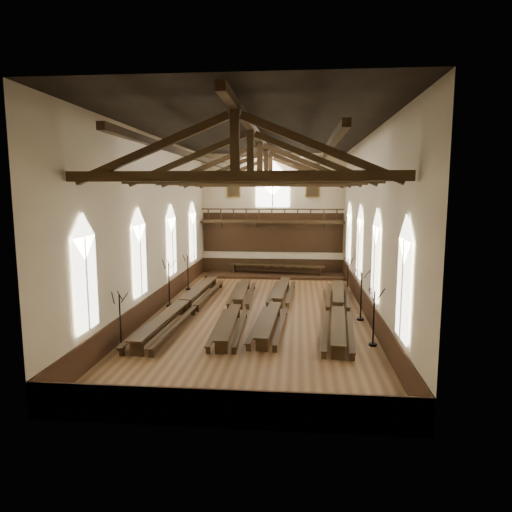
{
  "coord_description": "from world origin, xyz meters",
  "views": [
    {
      "loc": [
        2.11,
        -25.37,
        6.9
      ],
      "look_at": [
        -0.35,
        1.5,
        3.06
      ],
      "focal_mm": 32.0,
      "sensor_mm": 36.0,
      "label": 1
    }
  ],
  "objects": [
    {
      "name": "candelabrum_left_far",
      "position": [
        -5.55,
        5.65,
        0.76
      ],
      "size": [
        0.74,
        0.75,
        2.51
      ],
      "color": "black",
      "rests_on": "ground"
    },
    {
      "name": "end_window",
      "position": [
        0.0,
        12.9,
        7.22
      ],
      "size": [
        2.8,
        0.12,
        3.8
      ],
      "color": "white",
      "rests_on": "room_walls"
    },
    {
      "name": "refectory_row_a",
      "position": [
        -4.27,
        -0.53,
        0.56
      ],
      "size": [
        1.87,
        14.68,
        0.77
      ],
      "color": "#31200F",
      "rests_on": "ground"
    },
    {
      "name": "portraits",
      "position": [
        0.0,
        12.9,
        7.1
      ],
      "size": [
        7.75,
        0.09,
        1.45
      ],
      "color": "brown",
      "rests_on": "room_walls"
    },
    {
      "name": "minstrels_gallery",
      "position": [
        0.0,
        12.66,
        3.91
      ],
      "size": [
        11.8,
        1.24,
        3.7
      ],
      "color": "#31200F",
      "rests_on": "room_walls"
    },
    {
      "name": "refectory_row_d",
      "position": [
        4.43,
        -0.45,
        0.51
      ],
      "size": [
        1.97,
        14.05,
        0.7
      ],
      "color": "#31200F",
      "rests_on": "ground"
    },
    {
      "name": "side_windows",
      "position": [
        -0.0,
        -0.0,
        3.74
      ],
      "size": [
        11.85,
        19.8,
        4.5
      ],
      "color": "white",
      "rests_on": "room_walls"
    },
    {
      "name": "roof_trusses",
      "position": [
        0.0,
        -0.0,
        8.22
      ],
      "size": [
        11.7,
        25.7,
        2.8
      ],
      "color": "#31200F",
      "rests_on": "room_walls"
    },
    {
      "name": "refectory_row_c",
      "position": [
        0.96,
        0.21,
        0.51
      ],
      "size": [
        1.73,
        13.97,
        0.7
      ],
      "color": "#31200F",
      "rests_on": "ground"
    },
    {
      "name": "candelabrum_left_near",
      "position": [
        -5.55,
        -6.72,
        0.8
      ],
      "size": [
        0.76,
        0.78,
        2.62
      ],
      "color": "black",
      "rests_on": "ground"
    },
    {
      "name": "candelabrum_right_far",
      "position": [
        5.55,
        5.51,
        0.76
      ],
      "size": [
        0.75,
        0.73,
        2.5
      ],
      "color": "black",
      "rests_on": "ground"
    },
    {
      "name": "ground",
      "position": [
        0.0,
        0.0,
        0.0
      ],
      "size": [
        26.0,
        26.0,
        0.0
      ],
      "primitive_type": "plane",
      "color": "brown",
      "rests_on": "ground"
    },
    {
      "name": "candelabrum_right_near",
      "position": [
        5.55,
        -5.21,
        0.81
      ],
      "size": [
        0.77,
        0.81,
        2.66
      ],
      "color": "black",
      "rests_on": "ground"
    },
    {
      "name": "room_walls",
      "position": [
        0.0,
        0.0,
        6.46
      ],
      "size": [
        26.0,
        26.0,
        26.0
      ],
      "color": "beige",
      "rests_on": "ground"
    },
    {
      "name": "wainscot_band",
      "position": [
        0.0,
        0.0,
        0.6
      ],
      "size": [
        12.0,
        26.0,
        1.2
      ],
      "color": "#351D10",
      "rests_on": "ground"
    },
    {
      "name": "dais",
      "position": [
        0.46,
        11.4,
        0.1
      ],
      "size": [
        11.4,
        3.05,
        0.2
      ],
      "primitive_type": "cube",
      "color": "#351D10",
      "rests_on": "ground"
    },
    {
      "name": "candelabrum_right_mid",
      "position": [
        5.55,
        -1.08,
        0.85
      ],
      "size": [
        0.81,
        0.84,
        2.8
      ],
      "color": "black",
      "rests_on": "ground"
    },
    {
      "name": "refectory_row_b",
      "position": [
        -1.3,
        -0.33,
        0.49
      ],
      "size": [
        1.57,
        13.73,
        0.67
      ],
      "color": "#31200F",
      "rests_on": "ground"
    },
    {
      "name": "high_chairs",
      "position": [
        0.46,
        12.16,
        0.74
      ],
      "size": [
        5.85,
        0.46,
        0.99
      ],
      "color": "#31200F",
      "rests_on": "dais"
    },
    {
      "name": "high_table",
      "position": [
        0.46,
        11.4,
        0.82
      ],
      "size": [
        7.77,
        1.73,
        0.72
      ],
      "color": "#31200F",
      "rests_on": "dais"
    },
    {
      "name": "candelabrum_left_mid",
      "position": [
        -5.55,
        0.91,
        0.87
      ],
      "size": [
        0.84,
        0.86,
        2.87
      ],
      "color": "black",
      "rests_on": "ground"
    }
  ]
}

